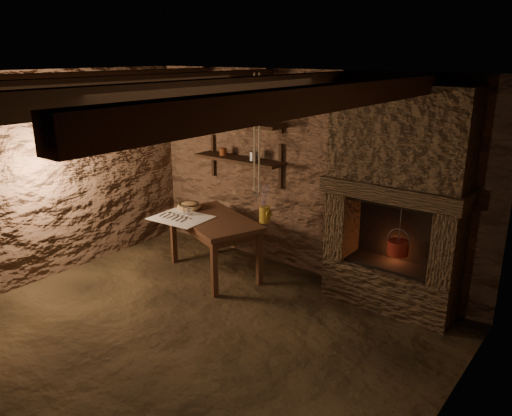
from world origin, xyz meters
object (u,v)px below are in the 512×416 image
Objects in this scene: wooden_bowl at (189,206)px; iron_stockpot at (246,115)px; red_pot at (398,247)px; stoneware_jug at (265,207)px; work_table at (214,244)px.

wooden_bowl is 1.29× the size of iron_stockpot.
stoneware_jug is at bearing -171.83° from red_pot.
wooden_bowl is (-1.05, -0.18, -0.15)m from stoneware_jug.
red_pot is at bearing 8.78° from wooden_bowl.
red_pot is (2.06, -0.12, -1.15)m from iron_stockpot.
wooden_bowl is 1.33m from iron_stockpot.
work_table is 0.60m from wooden_bowl.
red_pot is at bearing 4.14° from stoneware_jug.
work_table is at bearing -8.38° from wooden_bowl.
iron_stockpot reaches higher than stoneware_jug.
iron_stockpot is at bearing 45.38° from wooden_bowl.
work_table is at bearing -92.92° from iron_stockpot.
iron_stockpot is (0.51, 0.52, 1.12)m from wooden_bowl.
iron_stockpot is at bearing 143.81° from stoneware_jug.
red_pot reaches higher than stoneware_jug.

